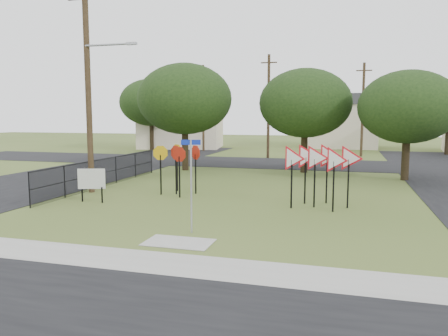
# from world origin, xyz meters

# --- Properties ---
(ground) EXTENTS (140.00, 140.00, 0.00)m
(ground) POSITION_xyz_m (0.00, 0.00, 0.00)
(ground) COLOR #435821
(sidewalk) EXTENTS (30.00, 1.60, 0.02)m
(sidewalk) POSITION_xyz_m (0.00, -4.20, 0.01)
(sidewalk) COLOR #999891
(sidewalk) RESTS_ON ground
(planting_strip) EXTENTS (30.00, 0.80, 0.02)m
(planting_strip) POSITION_xyz_m (0.00, -5.40, 0.01)
(planting_strip) COLOR #435821
(planting_strip) RESTS_ON ground
(street_left) EXTENTS (8.00, 50.00, 0.02)m
(street_left) POSITION_xyz_m (-12.00, 10.00, 0.01)
(street_left) COLOR black
(street_left) RESTS_ON ground
(street_far) EXTENTS (60.00, 8.00, 0.02)m
(street_far) POSITION_xyz_m (0.00, 20.00, 0.01)
(street_far) COLOR black
(street_far) RESTS_ON ground
(curb_pad) EXTENTS (2.00, 1.20, 0.02)m
(curb_pad) POSITION_xyz_m (0.00, -2.40, 0.01)
(curb_pad) COLOR #999891
(curb_pad) RESTS_ON ground
(street_name_sign) EXTENTS (0.60, 0.19, 2.98)m
(street_name_sign) POSITION_xyz_m (-0.01, -1.25, 1.71)
(street_name_sign) COLOR #A0A2A8
(street_name_sign) RESTS_ON ground
(stop_sign_cluster) EXTENTS (2.17, 1.90, 2.35)m
(stop_sign_cluster) POSITION_xyz_m (-3.01, 5.14, 1.75)
(stop_sign_cluster) COLOR black
(stop_sign_cluster) RESTS_ON ground
(yield_sign_cluster) EXTENTS (3.30, 2.10, 2.61)m
(yield_sign_cluster) POSITION_xyz_m (3.68, 3.95, 1.91)
(yield_sign_cluster) COLOR black
(yield_sign_cluster) RESTS_ON ground
(info_board) EXTENTS (1.13, 0.40, 1.46)m
(info_board) POSITION_xyz_m (-5.87, 2.29, 0.98)
(info_board) COLOR black
(info_board) RESTS_ON ground
(utility_pole_main) EXTENTS (3.55, 0.33, 10.00)m
(utility_pole_main) POSITION_xyz_m (-7.24, 4.50, 5.21)
(utility_pole_main) COLOR #44331F
(utility_pole_main) RESTS_ON ground
(far_pole_a) EXTENTS (1.40, 0.24, 9.00)m
(far_pole_a) POSITION_xyz_m (-2.00, 24.00, 4.60)
(far_pole_a) COLOR #44331F
(far_pole_a) RESTS_ON ground
(far_pole_b) EXTENTS (1.40, 0.24, 8.50)m
(far_pole_b) POSITION_xyz_m (6.00, 28.00, 4.35)
(far_pole_b) COLOR #44331F
(far_pole_b) RESTS_ON ground
(far_pole_c) EXTENTS (1.40, 0.24, 9.00)m
(far_pole_c) POSITION_xyz_m (-10.00, 30.00, 4.60)
(far_pole_c) COLOR #44331F
(far_pole_c) RESTS_ON ground
(fence_run) EXTENTS (0.05, 11.55, 1.50)m
(fence_run) POSITION_xyz_m (-7.60, 6.25, 0.78)
(fence_run) COLOR black
(fence_run) RESTS_ON ground
(house_left) EXTENTS (10.58, 8.88, 7.20)m
(house_left) POSITION_xyz_m (-14.00, 34.00, 3.65)
(house_left) COLOR beige
(house_left) RESTS_ON ground
(house_mid) EXTENTS (8.40, 8.40, 6.20)m
(house_mid) POSITION_xyz_m (4.00, 40.00, 3.15)
(house_mid) COLOR beige
(house_mid) RESTS_ON ground
(tree_near_left) EXTENTS (6.40, 6.40, 7.27)m
(tree_near_left) POSITION_xyz_m (-6.00, 14.00, 4.86)
(tree_near_left) COLOR #2E2414
(tree_near_left) RESTS_ON ground
(tree_near_mid) EXTENTS (6.00, 6.00, 6.80)m
(tree_near_mid) POSITION_xyz_m (2.00, 15.00, 4.54)
(tree_near_mid) COLOR #2E2414
(tree_near_mid) RESTS_ON ground
(tree_near_right) EXTENTS (5.60, 5.60, 6.33)m
(tree_near_right) POSITION_xyz_m (8.00, 13.00, 4.22)
(tree_near_right) COLOR #2E2414
(tree_near_right) RESTS_ON ground
(tree_far_left) EXTENTS (6.80, 6.80, 7.73)m
(tree_far_left) POSITION_xyz_m (-16.00, 30.00, 5.17)
(tree_far_left) COLOR #2E2414
(tree_far_left) RESTS_ON ground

